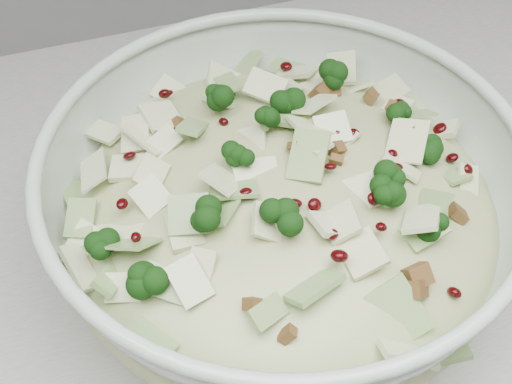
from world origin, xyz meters
TOP-DOWN VIEW (x-y plane):
  - mixing_bowl at (0.08, 1.60)m, footprint 0.41×0.41m
  - salad at (0.08, 1.60)m, footprint 0.43×0.43m

SIDE VIEW (x-z plane):
  - mixing_bowl at x=0.08m, z-range 0.90..1.04m
  - salad at x=0.08m, z-range 0.93..1.07m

